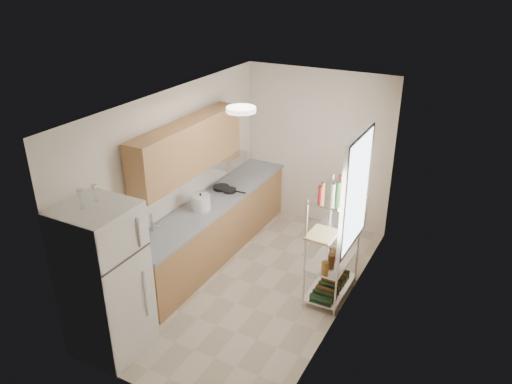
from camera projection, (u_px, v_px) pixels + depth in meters
room at (254, 200)px, 6.40m from camera, size 2.52×4.42×2.62m
counter_run at (214, 227)px, 7.50m from camera, size 0.63×3.51×0.90m
upper_cabinets at (188, 147)px, 6.71m from camera, size 0.33×2.20×0.72m
range_hood at (223, 158)px, 7.51m from camera, size 0.50×0.60×0.12m
window at (356, 191)px, 6.06m from camera, size 0.06×1.00×1.46m
bakers_rack at (335, 221)px, 6.29m from camera, size 0.45×0.90×1.73m
ceiling_dome at (241, 110)px, 5.63m from camera, size 0.34×0.34×0.05m
refrigerator at (105, 281)px, 5.46m from camera, size 0.75×0.75×1.82m
wine_glass_a at (95, 193)px, 5.16m from camera, size 0.07×0.07×0.18m
wine_glass_b at (81, 199)px, 5.02m from camera, size 0.07×0.07×0.21m
rice_cooker at (201, 203)px, 7.00m from camera, size 0.27×0.27×0.22m
frying_pan_large at (221, 188)px, 7.67m from camera, size 0.31×0.31×0.04m
frying_pan_small at (230, 190)px, 7.58m from camera, size 0.23×0.23×0.04m
cutting_board at (322, 235)px, 6.15m from camera, size 0.34×0.43×0.03m
espresso_machine at (345, 213)px, 6.44m from camera, size 0.19×0.24×0.25m
storage_bag at (335, 242)px, 6.74m from camera, size 0.11×0.15×0.17m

